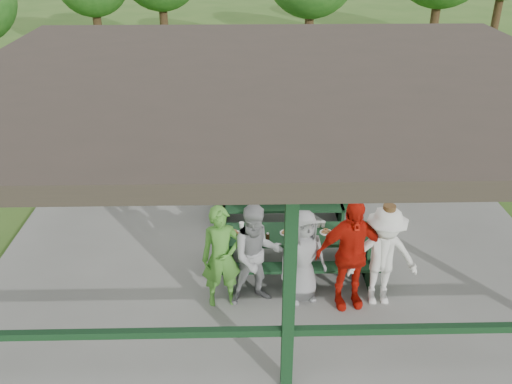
{
  "coord_description": "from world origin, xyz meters",
  "views": [
    {
      "loc": [
        -0.53,
        -9.07,
        5.7
      ],
      "look_at": [
        -0.32,
        -0.3,
        1.18
      ],
      "focal_mm": 38.0,
      "sensor_mm": 36.0,
      "label": 1
    }
  ],
  "objects_px": {
    "picnic_table_far": "(281,193)",
    "spectator_lblue": "(256,164)",
    "contestant_green": "(221,257)",
    "spectator_blue": "(204,148)",
    "pickup_truck": "(311,79)",
    "farm_trailer": "(150,81)",
    "picnic_table_near": "(298,246)",
    "contestant_grey_mid": "(302,256)",
    "contestant_red": "(350,254)",
    "spectator_grey": "(350,165)",
    "contestant_grey_left": "(257,255)",
    "contestant_white_fedora": "(383,257)"
  },
  "relations": [
    {
      "from": "contestant_green",
      "to": "farm_trailer",
      "type": "height_order",
      "value": "contestant_green"
    },
    {
      "from": "contestant_red",
      "to": "spectator_grey",
      "type": "height_order",
      "value": "contestant_red"
    },
    {
      "from": "picnic_table_far",
      "to": "contestant_white_fedora",
      "type": "xyz_separation_m",
      "value": [
        1.38,
        -2.91,
        0.38
      ]
    },
    {
      "from": "picnic_table_far",
      "to": "spectator_lblue",
      "type": "xyz_separation_m",
      "value": [
        -0.5,
        0.96,
        0.23
      ]
    },
    {
      "from": "contestant_grey_left",
      "to": "spectator_lblue",
      "type": "bearing_deg",
      "value": 75.16
    },
    {
      "from": "picnic_table_near",
      "to": "contestant_grey_mid",
      "type": "relative_size",
      "value": 1.68
    },
    {
      "from": "contestant_grey_left",
      "to": "contestant_grey_mid",
      "type": "distance_m",
      "value": 0.73
    },
    {
      "from": "contestant_grey_mid",
      "to": "spectator_lblue",
      "type": "height_order",
      "value": "contestant_grey_mid"
    },
    {
      "from": "contestant_green",
      "to": "contestant_grey_mid",
      "type": "xyz_separation_m",
      "value": [
        1.27,
        0.08,
        -0.06
      ]
    },
    {
      "from": "spectator_lblue",
      "to": "farm_trailer",
      "type": "height_order",
      "value": "spectator_lblue"
    },
    {
      "from": "picnic_table_far",
      "to": "contestant_white_fedora",
      "type": "height_order",
      "value": "contestant_white_fedora"
    },
    {
      "from": "picnic_table_far",
      "to": "farm_trailer",
      "type": "height_order",
      "value": "farm_trailer"
    },
    {
      "from": "farm_trailer",
      "to": "picnic_table_near",
      "type": "bearing_deg",
      "value": -79.6
    },
    {
      "from": "farm_trailer",
      "to": "contestant_red",
      "type": "bearing_deg",
      "value": -78.15
    },
    {
      "from": "contestant_grey_mid",
      "to": "spectator_lblue",
      "type": "distance_m",
      "value": 3.8
    },
    {
      "from": "picnic_table_near",
      "to": "picnic_table_far",
      "type": "xyz_separation_m",
      "value": [
        -0.15,
        2.0,
        0.0
      ]
    },
    {
      "from": "contestant_red",
      "to": "contestant_white_fedora",
      "type": "distance_m",
      "value": 0.53
    },
    {
      "from": "pickup_truck",
      "to": "contestant_grey_mid",
      "type": "bearing_deg",
      "value": -169.54
    },
    {
      "from": "contestant_grey_left",
      "to": "contestant_white_fedora",
      "type": "relative_size",
      "value": 0.98
    },
    {
      "from": "contestant_grey_mid",
      "to": "farm_trailer",
      "type": "xyz_separation_m",
      "value": [
        -4.06,
        10.94,
        -0.24
      ]
    },
    {
      "from": "spectator_grey",
      "to": "farm_trailer",
      "type": "xyz_separation_m",
      "value": [
        -5.46,
        7.34,
        -0.17
      ]
    },
    {
      "from": "picnic_table_far",
      "to": "spectator_lblue",
      "type": "relative_size",
      "value": 1.9
    },
    {
      "from": "picnic_table_far",
      "to": "contestant_green",
      "type": "height_order",
      "value": "contestant_green"
    },
    {
      "from": "picnic_table_near",
      "to": "contestant_green",
      "type": "bearing_deg",
      "value": -146.08
    },
    {
      "from": "contestant_white_fedora",
      "to": "spectator_blue",
      "type": "height_order",
      "value": "contestant_white_fedora"
    },
    {
      "from": "contestant_green",
      "to": "farm_trailer",
      "type": "relative_size",
      "value": 0.45
    },
    {
      "from": "picnic_table_far",
      "to": "contestant_red",
      "type": "relative_size",
      "value": 1.44
    },
    {
      "from": "picnic_table_near",
      "to": "spectator_blue",
      "type": "relative_size",
      "value": 1.52
    },
    {
      "from": "contestant_green",
      "to": "pickup_truck",
      "type": "xyz_separation_m",
      "value": [
        2.63,
        10.78,
        -0.17
      ]
    },
    {
      "from": "spectator_grey",
      "to": "picnic_table_near",
      "type": "bearing_deg",
      "value": 54.55
    },
    {
      "from": "farm_trailer",
      "to": "contestant_grey_mid",
      "type": "bearing_deg",
      "value": -81.08
    },
    {
      "from": "spectator_blue",
      "to": "contestant_grey_left",
      "type": "bearing_deg",
      "value": 114.05
    },
    {
      "from": "picnic_table_near",
      "to": "contestant_white_fedora",
      "type": "height_order",
      "value": "contestant_white_fedora"
    },
    {
      "from": "picnic_table_far",
      "to": "spectator_grey",
      "type": "height_order",
      "value": "spectator_grey"
    },
    {
      "from": "contestant_grey_mid",
      "to": "spectator_blue",
      "type": "bearing_deg",
      "value": 94.74
    },
    {
      "from": "picnic_table_near",
      "to": "farm_trailer",
      "type": "xyz_separation_m",
      "value": [
        -4.07,
        10.17,
        0.09
      ]
    },
    {
      "from": "picnic_table_near",
      "to": "farm_trailer",
      "type": "height_order",
      "value": "farm_trailer"
    },
    {
      "from": "contestant_green",
      "to": "spectator_blue",
      "type": "relative_size",
      "value": 0.98
    },
    {
      "from": "contestant_green",
      "to": "contestant_red",
      "type": "bearing_deg",
      "value": -11.32
    },
    {
      "from": "spectator_lblue",
      "to": "spectator_blue",
      "type": "relative_size",
      "value": 0.81
    },
    {
      "from": "picnic_table_near",
      "to": "contestant_green",
      "type": "distance_m",
      "value": 1.59
    },
    {
      "from": "contestant_green",
      "to": "contestant_white_fedora",
      "type": "xyz_separation_m",
      "value": [
        2.51,
        -0.05,
        -0.0
      ]
    },
    {
      "from": "spectator_grey",
      "to": "contestant_grey_left",
      "type": "bearing_deg",
      "value": 50.61
    },
    {
      "from": "contestant_green",
      "to": "spectator_grey",
      "type": "relative_size",
      "value": 1.17
    },
    {
      "from": "spectator_lblue",
      "to": "pickup_truck",
      "type": "relative_size",
      "value": 0.25
    },
    {
      "from": "contestant_green",
      "to": "farm_trailer",
      "type": "xyz_separation_m",
      "value": [
        -2.79,
        11.03,
        -0.3
      ]
    },
    {
      "from": "contestant_green",
      "to": "pickup_truck",
      "type": "relative_size",
      "value": 0.3
    },
    {
      "from": "picnic_table_near",
      "to": "contestant_red",
      "type": "relative_size",
      "value": 1.43
    },
    {
      "from": "contestant_green",
      "to": "spectator_grey",
      "type": "bearing_deg",
      "value": 44.93
    },
    {
      "from": "farm_trailer",
      "to": "contestant_green",
      "type": "bearing_deg",
      "value": -87.23
    }
  ]
}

